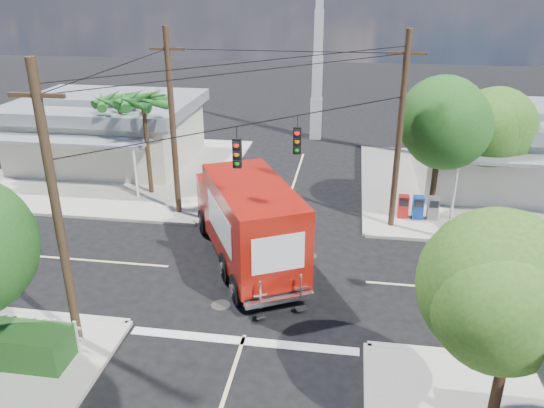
# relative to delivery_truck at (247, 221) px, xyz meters

# --- Properties ---
(ground) EXTENTS (120.00, 120.00, 0.00)m
(ground) POSITION_rel_delivery_truck_xyz_m (0.84, -0.94, -1.87)
(ground) COLOR black
(ground) RESTS_ON ground
(sidewalk_ne) EXTENTS (14.12, 14.12, 0.14)m
(sidewalk_ne) POSITION_rel_delivery_truck_xyz_m (11.72, 9.94, -1.80)
(sidewalk_ne) COLOR #A8A298
(sidewalk_ne) RESTS_ON ground
(sidewalk_nw) EXTENTS (14.12, 14.12, 0.14)m
(sidewalk_nw) POSITION_rel_delivery_truck_xyz_m (-10.04, 9.94, -1.80)
(sidewalk_nw) COLOR #A8A298
(sidewalk_nw) RESTS_ON ground
(road_markings) EXTENTS (32.00, 32.00, 0.01)m
(road_markings) POSITION_rel_delivery_truck_xyz_m (0.84, -2.41, -1.86)
(road_markings) COLOR beige
(road_markings) RESTS_ON ground
(building_ne) EXTENTS (11.80, 10.20, 4.50)m
(building_ne) POSITION_rel_delivery_truck_xyz_m (13.34, 11.02, 0.45)
(building_ne) COLOR beige
(building_ne) RESTS_ON sidewalk_ne
(building_nw) EXTENTS (10.80, 10.20, 4.30)m
(building_nw) POSITION_rel_delivery_truck_xyz_m (-11.16, 11.52, 0.36)
(building_nw) COLOR beige
(building_nw) RESTS_ON sidewalk_nw
(radio_tower) EXTENTS (0.80, 0.80, 17.00)m
(radio_tower) POSITION_rel_delivery_truck_xyz_m (1.34, 19.06, 3.78)
(radio_tower) COLOR silver
(radio_tower) RESTS_ON ground
(tree_ne_front) EXTENTS (4.21, 4.14, 6.66)m
(tree_ne_front) POSITION_rel_delivery_truck_xyz_m (8.05, 5.82, 2.90)
(tree_ne_front) COLOR #422D1C
(tree_ne_front) RESTS_ON sidewalk_ne
(tree_ne_back) EXTENTS (3.77, 3.66, 5.82)m
(tree_ne_back) POSITION_rel_delivery_truck_xyz_m (10.65, 8.02, 2.32)
(tree_ne_back) COLOR #422D1C
(tree_ne_back) RESTS_ON sidewalk_ne
(tree_se) EXTENTS (3.67, 3.54, 5.62)m
(tree_se) POSITION_rel_delivery_truck_xyz_m (7.85, -8.18, 2.18)
(tree_se) COLOR #422D1C
(tree_se) RESTS_ON sidewalk_se
(palm_nw_front) EXTENTS (3.01, 3.08, 5.59)m
(palm_nw_front) POSITION_rel_delivery_truck_xyz_m (-6.66, 6.56, 3.18)
(palm_nw_front) COLOR #422D1C
(palm_nw_front) RESTS_ON sidewalk_nw
(palm_nw_back) EXTENTS (3.01, 3.08, 5.19)m
(palm_nw_back) POSITION_rel_delivery_truck_xyz_m (-8.66, 8.06, 2.81)
(palm_nw_back) COLOR #422D1C
(palm_nw_back) RESTS_ON sidewalk_nw
(utility_poles) EXTENTS (12.00, 10.68, 9.00)m
(utility_poles) POSITION_rel_delivery_truck_xyz_m (-0.74, 0.66, 2.81)
(utility_poles) COLOR #473321
(utility_poles) RESTS_ON ground
(vending_boxes) EXTENTS (1.90, 0.50, 1.10)m
(vending_boxes) POSITION_rel_delivery_truck_xyz_m (7.34, 5.26, -1.18)
(vending_boxes) COLOR red
(vending_boxes) RESTS_ON sidewalk_ne
(delivery_truck) EXTENTS (6.04, 8.68, 3.67)m
(delivery_truck) POSITION_rel_delivery_truck_xyz_m (0.00, 0.00, 0.00)
(delivery_truck) COLOR black
(delivery_truck) RESTS_ON ground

